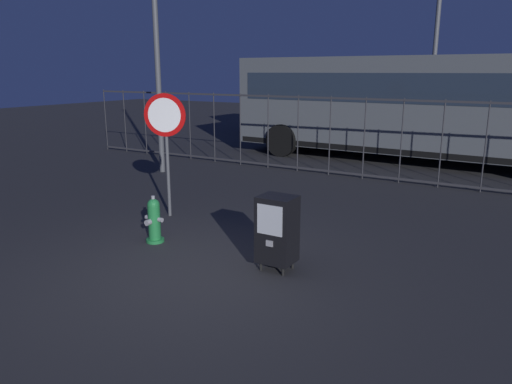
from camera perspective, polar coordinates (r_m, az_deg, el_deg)
ground_plane at (r=6.54m, az=-7.80°, el=-9.55°), size 60.00×60.00×0.00m
fire_hydrant at (r=7.70m, az=-11.89°, el=-3.29°), size 0.33×0.32×0.75m
newspaper_box_primary at (r=6.44m, az=2.50°, el=-4.40°), size 0.48×0.42×1.02m
stop_sign at (r=8.80m, az=-10.58°, el=7.26°), size 0.71×0.31×2.23m
fence_barrier at (r=12.18m, az=12.60°, el=6.22°), size 18.03×0.04×2.00m
bus_near at (r=14.87m, az=18.18°, el=9.91°), size 10.56×3.01×3.00m
bus_far at (r=19.55m, az=14.24°, el=11.00°), size 10.62×3.22×3.00m
street_light_far_left at (r=16.37m, az=20.68°, el=19.59°), size 0.32×0.32×7.71m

